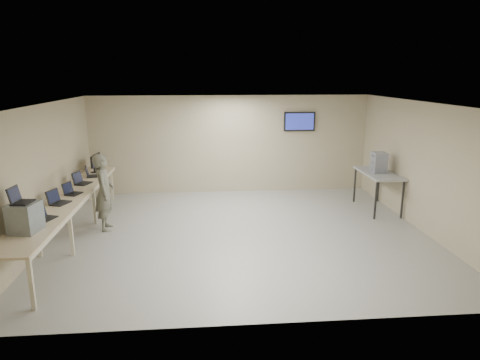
{
  "coord_description": "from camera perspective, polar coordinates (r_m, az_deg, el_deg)",
  "views": [
    {
      "loc": [
        -0.77,
        -8.73,
        3.37
      ],
      "look_at": [
        0.0,
        0.2,
        1.15
      ],
      "focal_mm": 32.0,
      "sensor_mm": 36.0,
      "label": 1
    }
  ],
  "objects": [
    {
      "name": "laptop_on_box",
      "position": [
        7.63,
        -27.37,
        -2.25
      ],
      "size": [
        0.32,
        0.37,
        0.27
      ],
      "rotation": [
        0.0,
        0.0,
        -0.11
      ],
      "color": "black",
      "rests_on": "equipment_box"
    },
    {
      "name": "monitor_far",
      "position": [
        12.03,
        -18.44,
        2.58
      ],
      "size": [
        0.19,
        0.43,
        0.42
      ],
      "color": "black",
      "rests_on": "workbench"
    },
    {
      "name": "laptop_0",
      "position": [
        8.26,
        -24.72,
        -4.33
      ],
      "size": [
        0.36,
        0.38,
        0.25
      ],
      "rotation": [
        0.0,
        0.0,
        -0.35
      ],
      "color": "black",
      "rests_on": "workbench"
    },
    {
      "name": "laptop_4",
      "position": [
        11.24,
        -19.39,
        0.77
      ],
      "size": [
        0.34,
        0.38,
        0.27
      ],
      "rotation": [
        0.0,
        0.0,
        0.19
      ],
      "color": "black",
      "rests_on": "workbench"
    },
    {
      "name": "storage_bins",
      "position": [
        11.21,
        18.02,
        2.25
      ],
      "size": [
        0.33,
        0.36,
        0.51
      ],
      "color": "#9297A7",
      "rests_on": "side_table"
    },
    {
      "name": "soldier",
      "position": [
        9.85,
        -17.65,
        -1.55
      ],
      "size": [
        0.48,
        0.67,
        1.71
      ],
      "primitive_type": "imported",
      "rotation": [
        0.0,
        0.0,
        1.69
      ],
      "color": "#5A5B50",
      "rests_on": "ground"
    },
    {
      "name": "laptop_3",
      "position": [
        10.55,
        -20.45,
        -0.12
      ],
      "size": [
        0.4,
        0.43,
        0.29
      ],
      "rotation": [
        0.0,
        0.0,
        -0.31
      ],
      "color": "black",
      "rests_on": "workbench"
    },
    {
      "name": "laptop_1",
      "position": [
        9.12,
        -23.18,
        -2.49
      ],
      "size": [
        0.41,
        0.44,
        0.29
      ],
      "rotation": [
        0.0,
        0.0,
        -0.35
      ],
      "color": "black",
      "rests_on": "workbench"
    },
    {
      "name": "side_table",
      "position": [
        11.29,
        17.99,
        0.62
      ],
      "size": [
        0.76,
        1.63,
        0.98
      ],
      "color": "#959595",
      "rests_on": "ground"
    },
    {
      "name": "workbench",
      "position": [
        9.52,
        -21.95,
        -2.62
      ],
      "size": [
        0.76,
        6.0,
        0.9
      ],
      "color": "tan",
      "rests_on": "ground"
    },
    {
      "name": "laptop_2",
      "position": [
        9.72,
        -21.59,
        -1.41
      ],
      "size": [
        0.37,
        0.39,
        0.26
      ],
      "rotation": [
        0.0,
        0.0,
        -0.32
      ],
      "color": "black",
      "rests_on": "workbench"
    },
    {
      "name": "equipment_box",
      "position": [
        7.7,
        -26.74,
        -4.48
      ],
      "size": [
        0.47,
        0.52,
        0.48
      ],
      "primitive_type": "cube",
      "rotation": [
        0.0,
        0.0,
        -0.16
      ],
      "color": "gray",
      "rests_on": "workbench"
    },
    {
      "name": "room",
      "position": [
        9.04,
        0.29,
        1.39
      ],
      "size": [
        8.01,
        7.01,
        2.81
      ],
      "color": "gray",
      "rests_on": "ground"
    },
    {
      "name": "monitor_near",
      "position": [
        11.63,
        -18.91,
        2.25
      ],
      "size": [
        0.2,
        0.45,
        0.45
      ],
      "color": "black",
      "rests_on": "workbench"
    }
  ]
}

